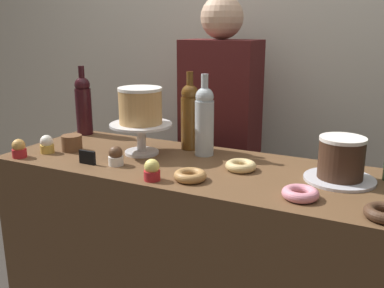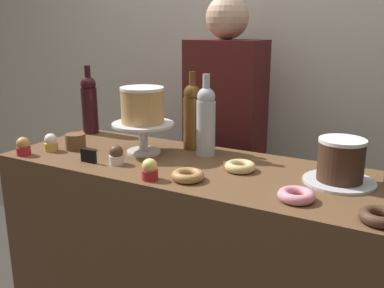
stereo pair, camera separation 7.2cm
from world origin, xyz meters
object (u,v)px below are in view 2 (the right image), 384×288
object	(u,v)px
donut_glazed	(240,166)
cake_stand_pedestal	(143,132)
barista_figure	(225,155)
donut_pink	(296,195)
cupcake_lemon	(150,170)
wine_bottle_amber	(192,115)
wine_bottle_dark_red	(89,104)
cupcake_chocolate	(116,155)
white_layer_cake	(142,105)
chocolate_round_cake	(341,160)
wine_bottle_clear	(206,120)
donut_chocolate	(380,217)
donut_maple	(188,176)
cookie_stack	(76,142)
cupcake_vanilla	(51,143)
price_sign_chalkboard	(89,156)
cupcake_caramel	(23,147)

from	to	relation	value
donut_glazed	cake_stand_pedestal	bearing A→B (deg)	177.65
donut_glazed	barista_figure	world-z (taller)	barista_figure
donut_pink	cupcake_lemon	bearing A→B (deg)	-173.04
wine_bottle_amber	wine_bottle_dark_red	bearing A→B (deg)	179.15
cake_stand_pedestal	cupcake_lemon	bearing A→B (deg)	-51.16
cupcake_chocolate	donut_pink	size ratio (longest dim) A/B	0.66
white_layer_cake	wine_bottle_amber	size ratio (longest dim) A/B	0.54
chocolate_round_cake	wine_bottle_clear	bearing A→B (deg)	172.21
wine_bottle_dark_red	donut_chocolate	size ratio (longest dim) A/B	2.91
donut_maple	donut_chocolate	size ratio (longest dim) A/B	1.00
chocolate_round_cake	cupcake_lemon	bearing A→B (deg)	-154.01
donut_glazed	cookie_stack	distance (m)	0.72
cupcake_vanilla	donut_chocolate	world-z (taller)	cupcake_vanilla
white_layer_cake	price_sign_chalkboard	world-z (taller)	white_layer_cake
cake_stand_pedestal	cupcake_lemon	size ratio (longest dim) A/B	3.38
cupcake_vanilla	donut_glazed	distance (m)	0.80
cookie_stack	wine_bottle_dark_red	bearing A→B (deg)	119.19
cake_stand_pedestal	cupcake_caramel	bearing A→B (deg)	-147.69
donut_maple	cookie_stack	bearing A→B (deg)	170.25
wine_bottle_amber	barista_figure	world-z (taller)	barista_figure
wine_bottle_amber	donut_chocolate	distance (m)	0.88
wine_bottle_clear	wine_bottle_dark_red	xyz separation A→B (m)	(-0.66, 0.06, 0.00)
donut_pink	cupcake_caramel	bearing A→B (deg)	-176.58
donut_pink	cake_stand_pedestal	bearing A→B (deg)	164.39
wine_bottle_amber	donut_maple	size ratio (longest dim) A/B	2.91
donut_maple	price_sign_chalkboard	size ratio (longest dim) A/B	1.60
white_layer_cake	donut_maple	bearing A→B (deg)	-31.46
cookie_stack	cupcake_vanilla	bearing A→B (deg)	-135.43
cupcake_vanilla	wine_bottle_amber	bearing A→B (deg)	32.34
white_layer_cake	donut_maple	size ratio (longest dim) A/B	1.56
donut_pink	donut_maple	bearing A→B (deg)	-179.66
wine_bottle_amber	cupcake_vanilla	bearing A→B (deg)	-147.66
cupcake_caramel	cookie_stack	bearing A→B (deg)	53.67
cupcake_vanilla	donut_glazed	size ratio (longest dim) A/B	0.66
cupcake_caramel	donut_maple	bearing A→B (deg)	4.99
cake_stand_pedestal	cookie_stack	xyz separation A→B (m)	(-0.28, -0.09, -0.05)
donut_maple	cupcake_vanilla	bearing A→B (deg)	177.12
cupcake_vanilla	donut_maple	distance (m)	0.67
donut_maple	price_sign_chalkboard	xyz separation A→B (m)	(-0.43, -0.01, 0.01)
cake_stand_pedestal	donut_maple	world-z (taller)	cake_stand_pedestal
chocolate_round_cake	cupcake_lemon	world-z (taller)	chocolate_round_cake
wine_bottle_clear	barista_figure	xyz separation A→B (m)	(-0.10, 0.40, -0.26)
cupcake_lemon	cupcake_chocolate	xyz separation A→B (m)	(-0.21, 0.08, 0.00)
cookie_stack	price_sign_chalkboard	size ratio (longest dim) A/B	1.20
cupcake_vanilla	barista_figure	size ratio (longest dim) A/B	0.05
donut_maple	barista_figure	xyz separation A→B (m)	(-0.18, 0.69, -0.13)
donut_chocolate	cake_stand_pedestal	bearing A→B (deg)	165.91
donut_maple	price_sign_chalkboard	distance (m)	0.43
wine_bottle_amber	chocolate_round_cake	bearing A→B (deg)	-11.62
cupcake_caramel	cupcake_vanilla	bearing A→B (deg)	61.88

